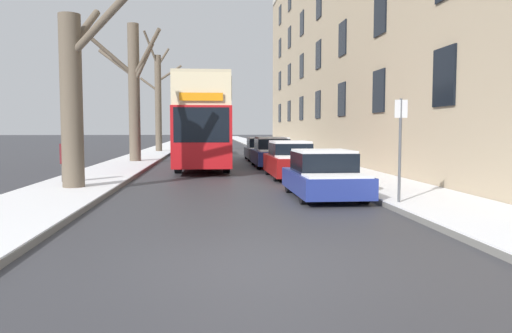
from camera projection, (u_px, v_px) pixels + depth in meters
name	position (u px, v px, depth m)	size (l,w,h in m)	color
ground_plane	(261.00, 265.00, 7.20)	(320.00, 320.00, 0.00)	#38383D
sidewalk_left	(172.00, 145.00, 59.32)	(2.84, 130.00, 0.16)	slate
sidewalk_right	(257.00, 145.00, 60.28)	(2.84, 130.00, 0.16)	slate
terrace_facade_right	(386.00, 36.00, 32.85)	(9.10, 46.83, 16.16)	tan
bare_tree_left_0	(74.00, 94.00, 15.35)	(2.36, 2.74, 5.91)	brown
bare_tree_left_1	(134.00, 89.00, 27.97)	(3.94, 2.79, 7.83)	brown
bare_tree_left_2	(158.00, 100.00, 40.60)	(3.45, 1.59, 9.70)	brown
double_decker_bus	(203.00, 119.00, 25.26)	(2.51, 10.76, 4.37)	red
parked_car_0	(324.00, 176.00, 14.29)	(1.84, 3.95, 1.36)	navy
parked_car_1	(290.00, 161.00, 20.11)	(1.73, 4.44, 1.48)	maroon
parked_car_2	(272.00, 153.00, 25.91)	(1.90, 4.46, 1.55)	navy
parked_car_3	(261.00, 150.00, 31.46)	(1.83, 4.53, 1.43)	#474C56
oncoming_van	(194.00, 138.00, 37.56)	(2.02, 5.29, 2.31)	#333842
pedestrian_left_sidewalk	(65.00, 160.00, 16.99)	(0.37, 0.37, 1.68)	#4C4742
street_sign_post	(400.00, 146.00, 12.24)	(0.32, 0.07, 2.71)	#4C4F54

